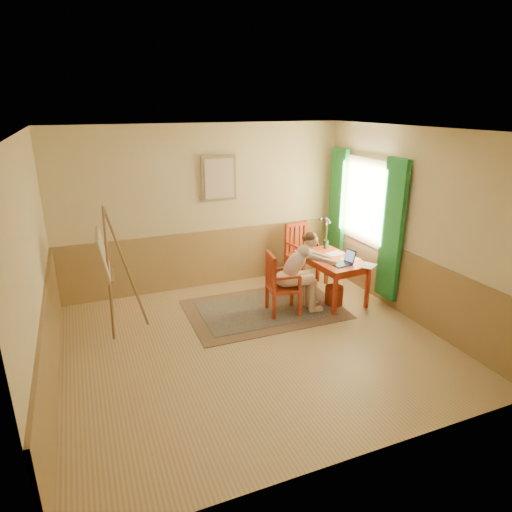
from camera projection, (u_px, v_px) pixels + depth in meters
name	position (u px, v px, depth m)	size (l,w,h in m)	color
room	(254.00, 246.00, 5.53)	(5.04, 4.54, 2.84)	tan
wainscot	(234.00, 288.00, 6.52)	(5.00, 4.50, 1.00)	tan
window	(363.00, 213.00, 7.37)	(0.12, 2.01, 2.20)	white
wall_portrait	(219.00, 178.00, 7.38)	(0.60, 0.05, 0.76)	#987F57
rug	(265.00, 309.00, 6.97)	(2.42, 1.64, 0.02)	#8C7251
table	(332.00, 263.00, 7.17)	(0.81, 1.25, 0.72)	#B23C1D
chair_left	(280.00, 284.00, 6.68)	(0.51, 0.49, 0.99)	#B23C1D
chair_back	(300.00, 252.00, 8.02)	(0.52, 0.54, 1.04)	#B23C1D
figure	(300.00, 269.00, 6.69)	(0.98, 0.47, 1.28)	beige
laptop	(344.00, 261.00, 6.85)	(0.39, 0.27, 0.21)	#1E2338
papers	(341.00, 258.00, 7.10)	(0.96, 1.07, 0.00)	white
vase	(326.00, 234.00, 7.53)	(0.19, 0.27, 0.54)	#3F724C
wastebasket	(334.00, 296.00, 7.09)	(0.29, 0.29, 0.31)	#A2391A
easel	(106.00, 259.00, 6.01)	(0.63, 0.81, 1.82)	olive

